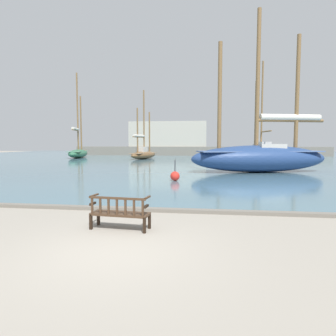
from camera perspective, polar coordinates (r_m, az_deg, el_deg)
The scene contains 10 objects.
ground_plane at distance 6.87m, azimuth -10.27°, elevation -15.29°, with size 160.00×160.00×0.00m, color gray.
harbor_water at distance 50.22m, azimuth 5.47°, elevation 2.06°, with size 100.00×80.00×0.08m, color slate.
quay_edge_kerb at distance 10.44m, azimuth -3.66°, elevation -7.92°, with size 40.00×0.30×0.12m, color slate.
park_bench at distance 8.32m, azimuth -9.19°, elevation -8.34°, with size 1.64×0.67×0.92m.
sailboat_mid_port at distance 49.85m, azimuth -16.73°, elevation 3.02°, with size 4.40×10.81×13.31m.
sailboat_mid_starboard at distance 47.56m, azimuth 17.38°, elevation 3.30°, with size 4.21×11.54×14.51m.
sailboat_outer_port at distance 44.08m, azimuth -4.70°, elevation 2.88°, with size 3.56×7.67×9.98m.
sailboat_outer_starboard at distance 24.69m, azimuth 17.14°, elevation 2.35°, with size 11.41×5.90×12.48m.
channel_buoy at distance 18.12m, azimuth 1.34°, elevation -1.52°, with size 0.57×0.57×1.27m.
far_breakwater at distance 56.36m, azimuth 3.32°, elevation 4.56°, with size 46.77×2.40×6.46m.
Camera 1 is at (2.03, -6.13, 2.34)m, focal length 32.00 mm.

